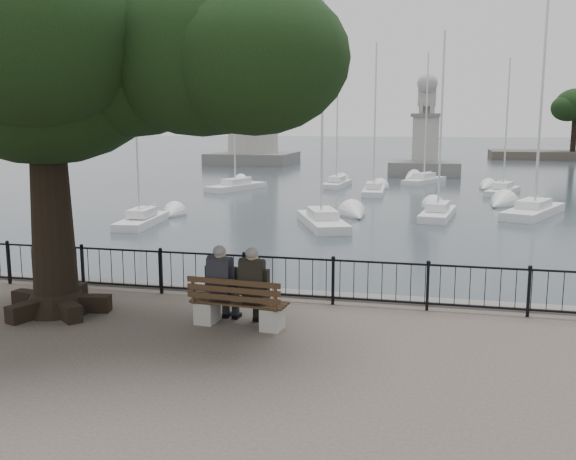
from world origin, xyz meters
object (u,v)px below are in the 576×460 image
(person_left, at_px, (223,287))
(lion_monument, at_px, (425,150))
(tree, at_px, (80,45))
(bench, at_px, (238,309))
(person_right, at_px, (255,290))
(lighthouse, at_px, (252,58))

(person_left, bearing_deg, lion_monument, 86.65)
(tree, bearing_deg, bench, -4.38)
(person_right, distance_m, lion_monument, 49.33)
(person_right, xyz_separation_m, lighthouse, (-17.78, 61.35, 10.38))
(lighthouse, bearing_deg, lion_monument, -31.12)
(bench, relative_size, lion_monument, 0.21)
(bench, xyz_separation_m, tree, (-3.24, 0.25, 5.03))
(bench, relative_size, person_right, 1.22)
(bench, xyz_separation_m, person_left, (-0.34, 0.14, 0.38))
(bench, distance_m, tree, 5.99)
(person_right, bearing_deg, lion_monument, 87.42)
(person_left, height_order, tree, tree)
(lion_monument, bearing_deg, bench, -92.94)
(lighthouse, height_order, lion_monument, lighthouse)
(bench, xyz_separation_m, person_right, (0.32, 0.08, 0.38))
(lighthouse, relative_size, lion_monument, 3.12)
(person_right, height_order, lighthouse, lighthouse)
(bench, distance_m, lion_monument, 49.43)
(person_left, relative_size, lion_monument, 0.17)
(person_right, xyz_separation_m, tree, (-3.56, 0.17, 4.65))
(tree, bearing_deg, lighthouse, 103.09)
(tree, relative_size, lion_monument, 1.08)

